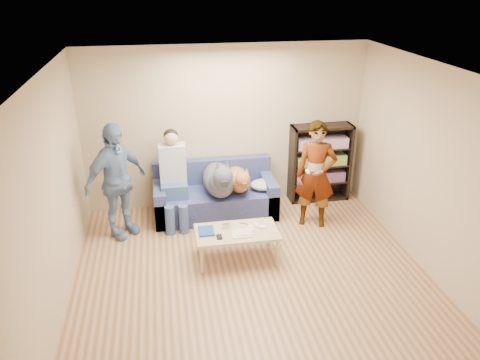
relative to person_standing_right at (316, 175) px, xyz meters
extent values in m
plane|color=brown|center=(-1.19, -1.49, -0.81)|extent=(5.00, 5.00, 0.00)
plane|color=white|center=(-1.19, -1.49, 1.79)|extent=(5.00, 5.00, 0.00)
plane|color=tan|center=(-1.19, 1.01, 0.49)|extent=(4.50, 0.00, 4.50)
plane|color=tan|center=(-3.44, -1.49, 0.49)|extent=(0.00, 5.00, 5.00)
plane|color=tan|center=(1.06, -1.49, 0.49)|extent=(0.00, 5.00, 5.00)
ellipsoid|color=#B4B5B9|center=(-0.68, 0.46, -0.31)|extent=(0.42, 0.35, 0.14)
imported|color=gray|center=(0.00, 0.00, 0.00)|extent=(0.69, 0.57, 1.63)
imported|color=#677DA6|center=(-2.89, 0.18, 0.04)|extent=(1.03, 0.97, 1.71)
cube|color=white|center=(-0.20, -0.20, 0.15)|extent=(0.04, 0.11, 0.03)
cube|color=navy|center=(-1.72, -0.70, -0.38)|extent=(0.20, 0.26, 0.03)
cube|color=silver|center=(-1.27, -0.85, -0.39)|extent=(0.26, 0.20, 0.02)
cube|color=beige|center=(-1.24, -0.83, -0.37)|extent=(0.22, 0.17, 0.01)
cube|color=silver|center=(-1.44, -0.63, -0.37)|extent=(0.11, 0.06, 0.05)
cube|color=silver|center=(-1.04, -0.65, -0.38)|extent=(0.04, 0.13, 0.03)
cube|color=silver|center=(-0.96, -0.73, -0.38)|extent=(0.09, 0.06, 0.03)
cylinder|color=silver|center=(-1.12, -0.77, -0.38)|extent=(0.07, 0.07, 0.02)
cylinder|color=white|center=(-1.12, -0.69, -0.38)|extent=(0.07, 0.07, 0.02)
cylinder|color=orange|center=(-1.34, -0.91, -0.39)|extent=(0.13, 0.06, 0.01)
cylinder|color=black|center=(-1.20, -0.57, -0.39)|extent=(0.13, 0.08, 0.01)
cube|color=black|center=(-1.57, -0.87, -0.39)|extent=(0.07, 0.12, 0.02)
cube|color=#515B93|center=(-1.44, 0.56, -0.60)|extent=(1.90, 0.85, 0.42)
cube|color=#515B93|center=(-1.44, 0.89, -0.19)|extent=(1.90, 0.18, 0.40)
cube|color=#515B93|center=(-2.30, 0.56, -0.52)|extent=(0.18, 0.85, 0.58)
cube|color=#515B93|center=(-0.58, 0.56, -0.52)|extent=(0.18, 0.85, 0.58)
cube|color=#3E5989|center=(-2.08, 0.48, -0.28)|extent=(0.40, 0.38, 0.22)
cylinder|color=#3D5A86|center=(-2.18, 0.06, -0.60)|extent=(0.14, 0.14, 0.47)
cylinder|color=#455F99|center=(-1.98, 0.06, -0.60)|extent=(0.14, 0.14, 0.47)
cube|color=#B2B3B7|center=(-2.08, 0.58, 0.11)|extent=(0.40, 0.24, 0.58)
sphere|color=tan|center=(-2.08, 0.58, 0.51)|extent=(0.21, 0.21, 0.21)
ellipsoid|color=black|center=(-2.08, 0.61, 0.54)|extent=(0.22, 0.22, 0.19)
ellipsoid|color=#4C4F57|center=(-1.39, 0.50, -0.18)|extent=(0.48, 1.01, 0.42)
sphere|color=#4F535A|center=(-1.39, 0.17, -0.09)|extent=(0.36, 0.36, 0.36)
sphere|color=#4D5157|center=(-1.39, 0.00, 0.08)|extent=(0.29, 0.29, 0.29)
cube|color=black|center=(-1.39, -0.13, 0.04)|extent=(0.09, 0.14, 0.08)
cone|color=#474750|center=(-1.46, 0.02, 0.23)|extent=(0.09, 0.09, 0.14)
cone|color=#4D5158|center=(-1.32, 0.02, 0.23)|extent=(0.09, 0.09, 0.14)
cylinder|color=#484951|center=(-1.39, 0.92, -0.23)|extent=(0.06, 0.33, 0.19)
ellipsoid|color=#B37636|center=(-1.08, 0.56, -0.24)|extent=(0.37, 0.76, 0.32)
sphere|color=#BA5E38|center=(-1.08, 0.27, -0.16)|extent=(0.28, 0.28, 0.28)
sphere|color=#AD5534|center=(-1.08, 0.10, -0.03)|extent=(0.22, 0.22, 0.22)
cube|color=#51321B|center=(-1.08, -0.01, -0.07)|extent=(0.07, 0.11, 0.06)
cone|color=#C58E3C|center=(-1.15, 0.13, 0.08)|extent=(0.07, 0.07, 0.11)
cone|color=#C4833C|center=(-1.02, 0.13, 0.08)|extent=(0.07, 0.07, 0.11)
cylinder|color=#B26636|center=(-1.08, 0.96, -0.27)|extent=(0.04, 0.25, 0.15)
cube|color=tan|center=(-1.32, -0.75, -0.41)|extent=(1.10, 0.60, 0.04)
cylinder|color=tan|center=(-1.82, -1.00, -0.62)|extent=(0.05, 0.05, 0.38)
cylinder|color=#D9B586|center=(-0.82, -1.00, -0.62)|extent=(0.05, 0.05, 0.38)
cylinder|color=tan|center=(-1.82, -0.50, -0.62)|extent=(0.05, 0.05, 0.38)
cylinder|color=tan|center=(-0.82, -0.50, -0.62)|extent=(0.05, 0.05, 0.38)
cube|color=black|center=(-0.12, 0.83, -0.16)|extent=(0.04, 0.34, 1.30)
cube|color=black|center=(0.84, 0.83, -0.16)|extent=(0.04, 0.34, 1.30)
cube|color=black|center=(0.36, 0.83, 0.47)|extent=(1.00, 0.34, 0.04)
cube|color=black|center=(0.36, 0.83, -0.79)|extent=(1.00, 0.34, 0.04)
cube|color=black|center=(0.36, 0.99, -0.16)|extent=(1.00, 0.02, 1.30)
cube|color=black|center=(0.36, 0.83, -0.49)|extent=(0.94, 0.32, 0.03)
cube|color=black|center=(0.36, 0.83, -0.19)|extent=(0.94, 0.32, 0.02)
cube|color=black|center=(0.36, 0.83, 0.11)|extent=(0.94, 0.32, 0.02)
cube|color=#B23333|center=(0.36, 0.81, -0.40)|extent=(0.84, 0.24, 0.17)
cube|color=gold|center=(0.36, 0.81, -0.10)|extent=(0.84, 0.24, 0.17)
cube|color=#994C99|center=(0.36, 0.81, 0.20)|extent=(0.84, 0.24, 0.17)
camera|label=1|loc=(-2.21, -6.06, 2.75)|focal=35.00mm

